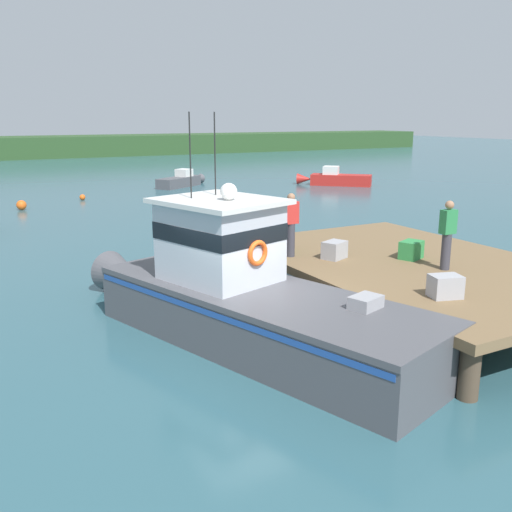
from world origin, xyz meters
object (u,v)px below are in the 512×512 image
object	(u,v)px
mooring_buoy_channel_marker	(82,197)
crate_stack_near_edge	(334,250)
deckhand_further_back	(291,223)
moored_boat_far_left	(336,179)
crate_single_by_cleat	(280,244)
deckhand_by_the_boat	(447,234)
moored_boat_far_right	(182,181)
main_fishing_boat	(241,294)
crate_stack_mid_dock	(445,286)
crate_single_far	(411,250)
mooring_buoy_spare_mooring	(21,205)

from	to	relation	value
mooring_buoy_channel_marker	crate_stack_near_edge	bearing A→B (deg)	-85.89
deckhand_further_back	moored_boat_far_left	size ratio (longest dim) A/B	0.37
crate_single_by_cleat	mooring_buoy_channel_marker	xyz separation A→B (m)	(-0.86, 20.72, -1.21)
deckhand_by_the_boat	moored_boat_far_right	world-z (taller)	deckhand_by_the_boat
main_fishing_boat	deckhand_further_back	distance (m)	3.08
crate_stack_mid_dock	moored_boat_far_left	world-z (taller)	crate_stack_mid_dock
crate_stack_mid_dock	deckhand_by_the_boat	xyz separation A→B (m)	(1.62, 1.54, 0.63)
moored_boat_far_left	mooring_buoy_channel_marker	size ratio (longest dim) A/B	13.50
deckhand_by_the_boat	moored_boat_far_right	size ratio (longest dim) A/B	0.38
crate_single_far	crate_stack_near_edge	bearing A→B (deg)	151.05
moored_boat_far_left	mooring_buoy_channel_marker	world-z (taller)	moored_boat_far_left
deckhand_further_back	moored_boat_far_left	distance (m)	26.25
deckhand_further_back	moored_boat_far_right	xyz separation A→B (m)	(6.71, 24.87, -1.66)
mooring_buoy_spare_mooring	crate_stack_mid_dock	bearing A→B (deg)	-77.72
main_fishing_boat	mooring_buoy_channel_marker	distance (m)	23.24
crate_single_by_cleat	mooring_buoy_spare_mooring	bearing A→B (deg)	103.30
crate_single_far	mooring_buoy_channel_marker	world-z (taller)	crate_single_far
crate_stack_mid_dock	deckhand_further_back	xyz separation A→B (m)	(-0.89, 4.37, 0.63)
main_fishing_boat	moored_boat_far_right	size ratio (longest dim) A/B	2.28
deckhand_further_back	moored_boat_far_right	bearing A→B (deg)	74.90
mooring_buoy_channel_marker	moored_boat_far_right	bearing A→B (deg)	24.67
moored_boat_far_left	mooring_buoy_spare_mooring	size ratio (longest dim) A/B	8.88
mooring_buoy_channel_marker	mooring_buoy_spare_mooring	xyz separation A→B (m)	(-3.54, -2.12, 0.09)
crate_stack_near_edge	deckhand_by_the_boat	world-z (taller)	deckhand_by_the_boat
main_fishing_boat	deckhand_further_back	bearing A→B (deg)	36.64
crate_single_by_cleat	crate_stack_near_edge	distance (m)	1.63
crate_stack_near_edge	moored_boat_far_right	bearing A→B (deg)	77.12
deckhand_by_the_boat	mooring_buoy_spare_mooring	bearing A→B (deg)	107.00
moored_boat_far_right	moored_boat_far_left	size ratio (longest dim) A/B	0.97
crate_single_by_cleat	deckhand_further_back	world-z (taller)	deckhand_further_back
crate_stack_near_edge	mooring_buoy_spare_mooring	world-z (taller)	crate_stack_near_edge
crate_stack_mid_dock	moored_boat_far_right	size ratio (longest dim) A/B	0.14
moored_boat_far_right	mooring_buoy_channel_marker	world-z (taller)	moored_boat_far_right
crate_stack_mid_dock	deckhand_by_the_boat	size ratio (longest dim) A/B	0.37
main_fishing_boat	mooring_buoy_spare_mooring	bearing A→B (deg)	95.30
crate_single_far	mooring_buoy_channel_marker	bearing A→B (deg)	98.10
crate_single_by_cleat	crate_stack_near_edge	bearing A→B (deg)	-63.29
main_fishing_boat	deckhand_by_the_boat	bearing A→B (deg)	-12.95
crate_single_by_cleat	mooring_buoy_spare_mooring	xyz separation A→B (m)	(-4.40, 18.61, -1.13)
moored_boat_far_left	mooring_buoy_channel_marker	xyz separation A→B (m)	(-17.20, 1.07, -0.29)
moored_boat_far_right	mooring_buoy_spare_mooring	distance (m)	12.30
main_fishing_boat	deckhand_by_the_boat	size ratio (longest dim) A/B	6.07
main_fishing_boat	crate_single_far	size ratio (longest dim) A/B	16.49
crate_stack_mid_dock	crate_single_far	size ratio (longest dim) A/B	1.00
moored_boat_far_right	mooring_buoy_spare_mooring	xyz separation A→B (m)	(-10.98, -5.54, -0.15)
deckhand_by_the_boat	deckhand_further_back	world-z (taller)	same
main_fishing_boat	mooring_buoy_channel_marker	bearing A→B (deg)	86.09
mooring_buoy_channel_marker	crate_single_far	bearing A→B (deg)	-81.90
crate_single_far	deckhand_by_the_boat	size ratio (longest dim) A/B	0.37
main_fishing_boat	crate_single_far	bearing A→B (deg)	0.71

